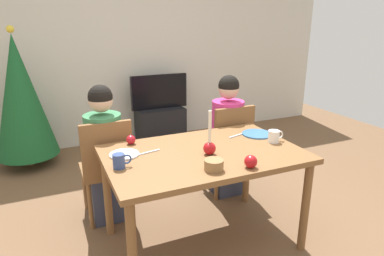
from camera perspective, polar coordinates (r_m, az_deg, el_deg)
ground_plane at (r=2.82m, az=1.73°, el=-18.25°), size 7.68×7.68×0.00m
back_wall at (r=4.77m, az=-12.04°, el=13.15°), size 6.40×0.10×2.60m
dining_table at (r=2.49m, az=1.87°, el=-5.76°), size 1.40×0.90×0.75m
chair_left at (r=2.93m, az=-14.09°, el=-5.89°), size 0.40×0.40×0.90m
chair_right at (r=3.29m, az=6.12°, el=-2.72°), size 0.40×0.40×0.90m
person_left_child at (r=2.93m, az=-14.29°, el=-4.62°), size 0.30×0.30×1.17m
person_right_child at (r=3.30m, az=5.88°, el=-1.60°), size 0.30×0.30×1.17m
tv_stand at (r=4.80m, az=-5.31°, el=0.56°), size 0.64×0.40×0.48m
tv at (r=4.68m, az=-5.48°, el=6.06°), size 0.79×0.05×0.46m
christmas_tree at (r=4.27m, az=-26.70°, el=4.67°), size 0.68×0.68×1.59m
candle_centerpiece at (r=2.39m, az=2.95°, el=-2.95°), size 0.09×0.09×0.32m
plate_left at (r=2.44m, az=-11.25°, el=-4.33°), size 0.21×0.21×0.01m
plate_right at (r=2.86m, az=10.82°, el=-0.98°), size 0.25×0.25×0.01m
mug_left at (r=2.23m, az=-12.02°, el=-5.40°), size 0.12×0.08×0.10m
mug_right at (r=2.70m, az=13.56°, el=-1.35°), size 0.13×0.09×0.09m
fork_left at (r=2.45m, az=-7.25°, el=-4.04°), size 0.18×0.05×0.01m
fork_right at (r=2.80m, az=7.53°, el=-1.24°), size 0.18×0.06×0.01m
bowl_walnuts at (r=2.16m, az=3.67°, el=-6.17°), size 0.12×0.12×0.07m
apple_near_candle at (r=2.63m, az=-10.18°, el=-1.93°), size 0.07×0.07×0.07m
apple_by_left_plate at (r=2.22m, az=9.78°, el=-5.54°), size 0.08×0.08×0.08m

